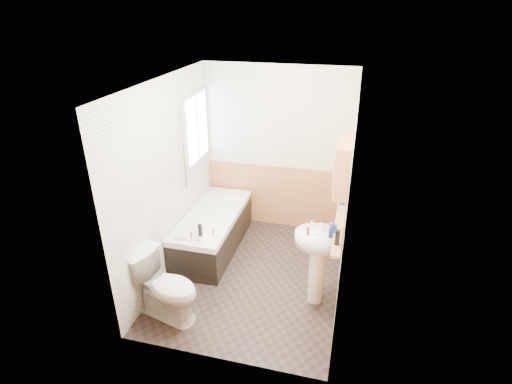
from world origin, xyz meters
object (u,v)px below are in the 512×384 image
at_px(bathtub, 213,230).
at_px(sink, 318,253).
at_px(medicine_cabinet, 343,166).
at_px(pine_shelf, 339,223).
at_px(toilet, 166,287).

relative_size(bathtub, sink, 1.58).
bearing_deg(sink, medicine_cabinet, 34.58).
xyz_separation_m(bathtub, sink, (1.57, -0.78, 0.38)).
height_order(sink, pine_shelf, sink).
bearing_deg(pine_shelf, medicine_cabinet, -108.42).
distance_m(sink, medicine_cabinet, 1.07).
xyz_separation_m(bathtub, medicine_cabinet, (1.74, -0.67, 1.44)).
relative_size(sink, pine_shelf, 0.76).
distance_m(toilet, sink, 1.75).
height_order(pine_shelf, medicine_cabinet, medicine_cabinet).
bearing_deg(pine_shelf, bathtub, 161.58).
xyz_separation_m(toilet, medicine_cabinet, (1.77, 0.77, 1.33)).
bearing_deg(medicine_cabinet, toilet, -156.56).
bearing_deg(pine_shelf, sink, -136.84).
xyz_separation_m(sink, medicine_cabinet, (0.17, 0.10, 1.06)).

